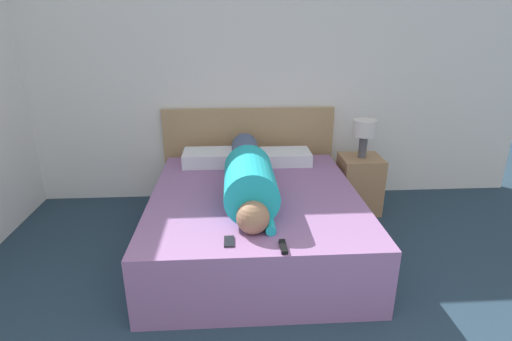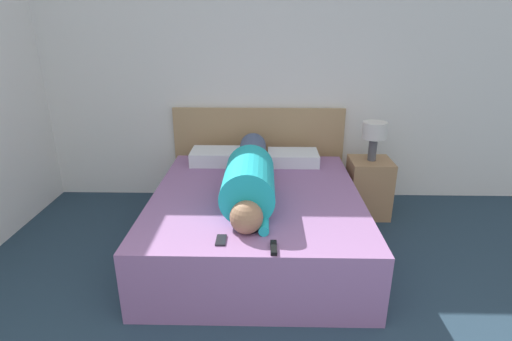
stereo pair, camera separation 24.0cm
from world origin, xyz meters
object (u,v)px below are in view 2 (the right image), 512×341
tv_remote (274,248)px  cell_phone (221,240)px  bed (256,221)px  person_lying (250,175)px  pillow_near_headboard (218,157)px  pillow_second (293,158)px  table_lamp (374,133)px  nightstand (368,187)px

tv_remote → cell_phone: 0.35m
bed → person_lying: bearing=-149.0°
cell_phone → pillow_near_headboard: bearing=97.1°
bed → pillow_second: (0.35, 0.73, 0.32)m
table_lamp → nightstand: bearing=0.0°
person_lying → pillow_near_headboard: (-0.35, 0.76, -0.10)m
person_lying → pillow_near_headboard: person_lying is taller
pillow_second → tv_remote: (-0.22, -1.60, -0.05)m
bed → pillow_near_headboard: 0.90m
nightstand → pillow_near_headboard: size_ratio=1.12×
pillow_near_headboard → pillow_second: 0.75m
nightstand → pillow_second: bearing=175.9°
pillow_near_headboard → cell_phone: (0.19, -1.50, -0.06)m
person_lying → bed: bearing=31.0°
bed → table_lamp: table_lamp is taller
table_lamp → tv_remote: (-0.98, -1.54, -0.32)m
pillow_near_headboard → table_lamp: bearing=-2.1°
bed → person_lying: size_ratio=1.14×
bed → cell_phone: size_ratio=14.71×
cell_phone → person_lying: bearing=77.8°
tv_remote → nightstand: bearing=57.6°
pillow_near_headboard → cell_phone: size_ratio=3.97×
table_lamp → pillow_near_headboard: table_lamp is taller
nightstand → table_lamp: (0.00, 0.00, 0.56)m
pillow_near_headboard → tv_remote: bearing=-71.8°
table_lamp → cell_phone: 1.98m
table_lamp → person_lying: table_lamp is taller
table_lamp → bed: bearing=-148.5°
pillow_near_headboard → cell_phone: 1.52m
bed → pillow_second: pillow_second is taller
table_lamp → pillow_near_headboard: bearing=177.9°
nightstand → table_lamp: size_ratio=1.53×
pillow_near_headboard → tv_remote: size_ratio=3.44×
bed → table_lamp: 1.42m
pillow_near_headboard → pillow_second: bearing=0.0°
cell_phone → pillow_second: bearing=69.7°
nightstand → cell_phone: bearing=-132.2°
nightstand → pillow_second: size_ratio=1.18×
bed → tv_remote: (0.12, -0.87, 0.27)m
tv_remote → person_lying: bearing=101.9°
bed → person_lying: (-0.05, -0.03, 0.43)m
nightstand → pillow_second: pillow_second is taller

